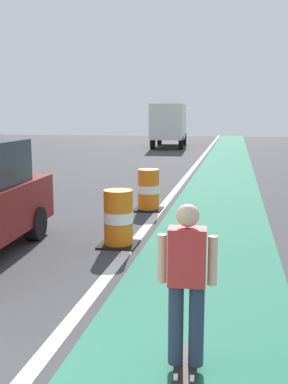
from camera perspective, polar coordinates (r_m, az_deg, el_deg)
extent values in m
cube|color=#286B51|center=(15.74, 9.53, 0.27)|extent=(2.50, 80.00, 0.01)
cube|color=silver|center=(15.85, 4.11, 0.45)|extent=(0.20, 80.00, 0.01)
cube|color=black|center=(4.90, 5.13, -20.45)|extent=(0.26, 0.81, 0.02)
cylinder|color=silver|center=(5.14, 4.39, -19.09)|extent=(0.05, 0.11, 0.11)
cylinder|color=silver|center=(5.13, 6.21, -19.15)|extent=(0.05, 0.11, 0.11)
cylinder|color=silver|center=(4.69, 3.93, -22.12)|extent=(0.05, 0.11, 0.11)
cylinder|color=silver|center=(4.68, 5.96, -22.20)|extent=(0.05, 0.11, 0.11)
cylinder|color=#2D3851|center=(4.71, 3.95, -15.95)|extent=(0.15, 0.15, 0.82)
cylinder|color=#2D3851|center=(4.70, 6.48, -16.04)|extent=(0.15, 0.15, 0.82)
cube|color=red|center=(4.45, 5.35, -7.96)|extent=(0.37, 0.24, 0.56)
cylinder|color=beige|center=(4.47, 2.24, -8.19)|extent=(0.09, 0.09, 0.48)
cylinder|color=beige|center=(4.45, 8.46, -8.38)|extent=(0.09, 0.09, 0.48)
sphere|color=beige|center=(4.35, 5.43, -2.92)|extent=(0.22, 0.22, 0.22)
cylinder|color=black|center=(9.58, -13.32, -3.81)|extent=(0.32, 0.70, 0.68)
cylinder|color=orange|center=(8.96, -3.17, -5.07)|extent=(0.56, 0.56, 0.42)
cylinder|color=white|center=(8.89, -3.19, -3.10)|extent=(0.57, 0.57, 0.21)
cylinder|color=orange|center=(8.83, -3.20, -1.11)|extent=(0.56, 0.56, 0.42)
cube|color=black|center=(9.03, -3.15, -6.48)|extent=(0.73, 0.73, 0.04)
cylinder|color=orange|center=(12.22, 0.55, -1.09)|extent=(0.56, 0.56, 0.42)
cylinder|color=white|center=(12.17, 0.55, 0.37)|extent=(0.57, 0.57, 0.21)
cylinder|color=orange|center=(12.12, 0.56, 1.84)|extent=(0.56, 0.56, 0.42)
cube|color=black|center=(12.27, 0.55, -2.15)|extent=(0.73, 0.73, 0.04)
cube|color=silver|center=(34.91, 3.04, 8.70)|extent=(2.64, 5.73, 2.50)
cube|color=silver|center=(38.76, 3.50, 8.12)|extent=(2.31, 2.03, 2.10)
cylinder|color=black|center=(38.69, 1.93, 6.58)|extent=(0.36, 0.98, 0.96)
cylinder|color=black|center=(38.54, 5.00, 6.53)|extent=(0.36, 0.98, 0.96)
cylinder|color=black|center=(33.68, 1.07, 6.13)|extent=(0.36, 0.98, 0.96)
cylinder|color=black|center=(33.51, 4.59, 6.08)|extent=(0.36, 0.98, 0.96)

